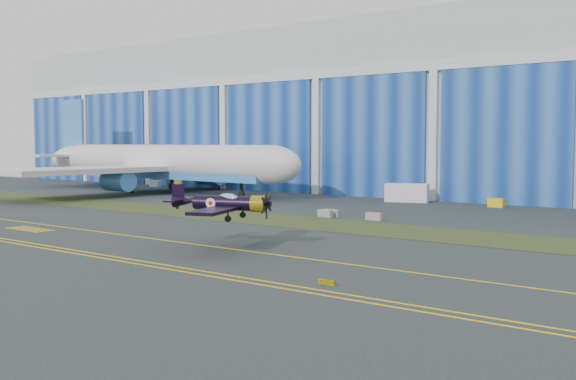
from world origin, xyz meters
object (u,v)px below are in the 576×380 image
Objects in this scene: jetliner at (162,124)px; shipping_container at (407,193)px; tug at (496,203)px; warbird at (224,203)px.

shipping_container is at bearing 13.71° from jetliner.
shipping_container is at bearing 176.59° from tug.
jetliner is at bearing 123.14° from warbird.
warbird is at bearing -96.89° from shipping_container.
jetliner is at bearing -174.00° from tug.
jetliner is 59.89m from tug.
tug is (13.89, -0.11, -0.77)m from shipping_container.
tug is (5.51, 49.35, -3.20)m from warbird.
tug is at bearing 10.82° from jetliner.
jetliner is (-52.52, 40.20, 8.41)m from warbird.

